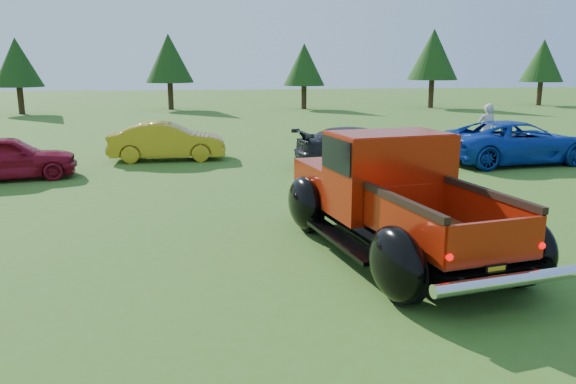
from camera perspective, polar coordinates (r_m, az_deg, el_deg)
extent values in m
plane|color=#3C5E1A|center=(8.89, 0.79, -7.25)|extent=(120.00, 120.00, 0.00)
cylinder|color=#332114|center=(38.72, -25.50, 8.39)|extent=(0.36, 0.36, 1.66)
cone|color=black|center=(38.66, -25.84, 11.78)|extent=(2.94, 2.94, 2.94)
cylinder|color=#332114|center=(39.29, -11.84, 9.51)|extent=(0.36, 0.36, 1.80)
cone|color=black|center=(39.23, -12.01, 13.16)|extent=(3.20, 3.20, 3.20)
cylinder|color=#332114|center=(39.00, 1.63, 9.60)|extent=(0.36, 0.36, 1.58)
cone|color=black|center=(38.93, 1.65, 12.83)|extent=(2.82, 2.82, 2.82)
cylinder|color=#332114|center=(41.21, 14.33, 9.64)|extent=(0.36, 0.36, 1.94)
cone|color=black|center=(41.16, 14.54, 13.39)|extent=(3.46, 3.46, 3.46)
cylinder|color=#332114|center=(46.40, 24.18, 9.11)|extent=(0.36, 0.36, 1.73)
cone|color=black|center=(46.35, 24.46, 12.06)|extent=(3.07, 3.07, 3.07)
cylinder|color=black|center=(7.50, 11.58, -7.97)|extent=(0.39, 0.88, 0.85)
cylinder|color=black|center=(8.51, 22.19, -6.14)|extent=(0.39, 0.88, 0.85)
cylinder|color=black|center=(10.42, 2.24, -1.76)|extent=(0.39, 0.88, 0.85)
cylinder|color=black|center=(11.17, 10.91, -0.98)|extent=(0.39, 0.88, 0.85)
cube|color=black|center=(9.35, 11.03, -3.39)|extent=(2.25, 5.15, 0.21)
cube|color=#951908|center=(10.75, 6.56, 1.28)|extent=(2.03, 1.85, 0.66)
cube|color=silver|center=(11.48, 4.83, 2.02)|extent=(1.68, 0.33, 0.53)
cube|color=#951908|center=(9.47, 10.14, 1.81)|extent=(2.05, 1.50, 1.38)
cube|color=black|center=(9.41, 10.23, 4.03)|extent=(2.08, 1.40, 0.53)
cube|color=#951908|center=(9.37, 10.30, 5.75)|extent=(1.95, 1.38, 0.08)
cube|color=brown|center=(8.22, 15.62, -4.59)|extent=(1.75, 2.32, 0.05)
cube|color=#951908|center=(7.78, 11.37, -3.25)|extent=(0.39, 2.10, 0.55)
cube|color=#951908|center=(8.56, 19.70, -2.27)|extent=(0.39, 2.10, 0.55)
cube|color=#951908|center=(9.01, 11.98, -1.05)|extent=(1.42, 0.28, 0.55)
cube|color=#951908|center=(7.34, 20.38, -4.81)|extent=(1.42, 0.29, 0.55)
cube|color=black|center=(7.69, 11.48, -0.91)|extent=(0.43, 2.11, 0.10)
cube|color=black|center=(8.49, 19.87, -0.13)|extent=(0.43, 2.11, 0.10)
ellipsoid|color=black|center=(7.41, 10.91, -7.17)|extent=(0.66, 1.19, 0.93)
ellipsoid|color=black|center=(8.54, 22.80, -5.24)|extent=(0.66, 1.19, 0.93)
ellipsoid|color=black|center=(10.35, 1.70, -1.13)|extent=(0.66, 1.19, 0.93)
ellipsoid|color=black|center=(11.19, 11.41, -0.31)|extent=(0.66, 1.19, 0.93)
cube|color=black|center=(8.90, 5.49, -4.90)|extent=(0.69, 2.25, 0.06)
cube|color=black|center=(9.86, 16.25, -3.58)|extent=(0.69, 2.25, 0.06)
cylinder|color=silver|center=(7.28, 21.43, -8.40)|extent=(2.07, 0.50, 0.17)
cube|color=black|center=(7.42, 20.37, -7.47)|extent=(0.32, 0.07, 0.16)
cube|color=gold|center=(7.41, 20.42, -7.50)|extent=(0.25, 0.05, 0.11)
sphere|color=#CC0505|center=(6.95, 16.08, -6.39)|extent=(0.10, 0.10, 0.10)
sphere|color=#CC0505|center=(7.78, 24.37, -4.99)|extent=(0.10, 0.10, 0.10)
imported|color=maroon|center=(16.85, -26.69, 3.15)|extent=(3.75, 2.09, 1.21)
imported|color=#B79118|center=(18.60, -12.16, 5.06)|extent=(3.72, 1.35, 1.22)
imported|color=black|center=(17.26, 7.45, 4.59)|extent=(4.23, 2.12, 1.18)
imported|color=#0E34A0|center=(18.96, 22.16, 4.71)|extent=(4.97, 2.65, 1.33)
imported|color=beige|center=(20.11, 19.51, 5.97)|extent=(0.64, 0.42, 1.76)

